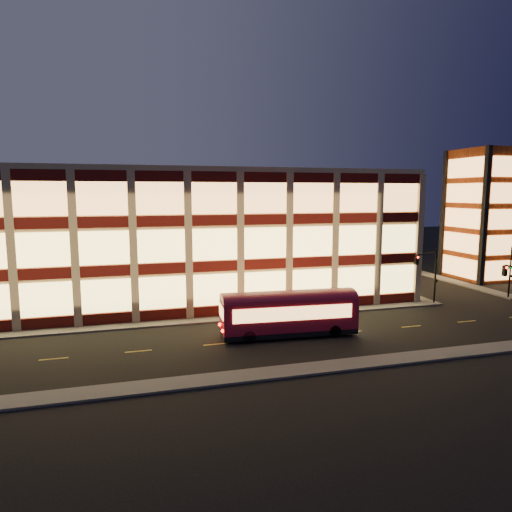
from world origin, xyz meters
name	(u,v)px	position (x,y,z in m)	size (l,w,h in m)	color
ground	(225,322)	(0.00, 0.00, 0.00)	(200.00, 200.00, 0.00)	black
sidewalk_office_south	(191,321)	(-3.00, 1.00, 0.07)	(54.00, 2.00, 0.15)	#514F4C
sidewalk_office_east	(358,277)	(23.00, 17.00, 0.07)	(2.00, 30.00, 0.15)	#514F4C
sidewalk_tower_west	(424,274)	(34.00, 17.00, 0.07)	(2.00, 30.00, 0.15)	#514F4C
sidewalk_near	(265,374)	(0.00, -13.00, 0.07)	(100.00, 2.00, 0.15)	#514F4C
office_building	(174,231)	(-2.91, 16.91, 7.25)	(50.45, 30.45, 14.50)	tan
stair_tower	(487,215)	(39.95, 11.95, 8.99)	(8.60, 8.60, 18.00)	#8C3814
traffic_signal_far	(429,268)	(22.21, 0.24, 4.11)	(3.79, 1.87, 6.00)	black
trolley_bus	(289,311)	(4.41, -5.40, 2.14)	(11.59, 3.66, 3.87)	maroon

